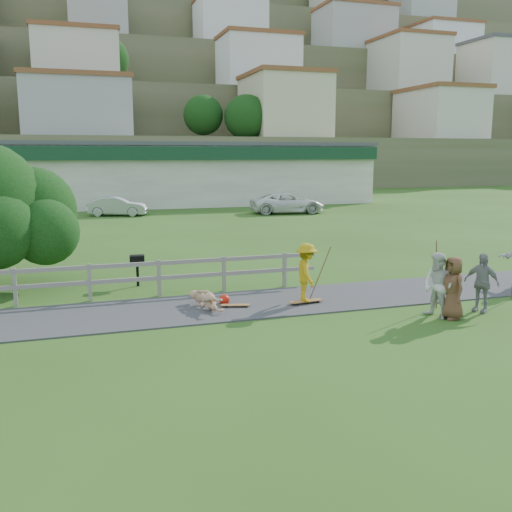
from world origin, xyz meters
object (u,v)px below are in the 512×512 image
at_px(skater_fallen, 206,300).
at_px(spectator_b, 481,283).
at_px(car_white, 288,203).
at_px(spectator_c, 453,288).
at_px(car_silver, 117,206).
at_px(skater_rider, 306,276).
at_px(spectator_a, 438,286).
at_px(bbq, 138,271).

distance_m(skater_fallen, spectator_b, 7.44).
bearing_deg(car_white, spectator_c, 173.87).
bearing_deg(car_silver, spectator_c, -150.57).
bearing_deg(skater_rider, spectator_a, -120.55).
height_order(spectator_c, bbq, spectator_c).
xyz_separation_m(spectator_b, car_silver, (-7.53, 27.40, -0.15)).
bearing_deg(spectator_a, car_silver, 177.25).
relative_size(skater_rider, skater_fallen, 1.08).
height_order(skater_rider, bbq, skater_rider).
bearing_deg(spectator_c, spectator_b, 103.96).
relative_size(spectator_c, car_silver, 0.41).
bearing_deg(skater_fallen, spectator_a, -40.46).
distance_m(skater_rider, car_white, 24.76).
distance_m(skater_fallen, car_silver, 24.97).
bearing_deg(spectator_c, car_silver, -168.84).
distance_m(skater_fallen, spectator_c, 6.50).
bearing_deg(skater_fallen, spectator_c, -40.61).
height_order(car_white, bbq, car_white).
distance_m(spectator_b, car_white, 25.75).
relative_size(spectator_a, spectator_c, 1.05).
relative_size(spectator_a, car_silver, 0.43).
bearing_deg(spectator_c, skater_fallen, -117.08).
height_order(skater_fallen, spectator_a, spectator_a).
relative_size(car_silver, car_white, 0.77).
distance_m(spectator_a, spectator_b, 1.49).
bearing_deg(car_white, spectator_b, 176.24).
xyz_separation_m(skater_fallen, car_white, (11.10, 22.98, 0.44)).
bearing_deg(skater_fallen, car_white, 48.88).
bearing_deg(car_silver, car_white, -83.18).
xyz_separation_m(spectator_b, bbq, (-8.49, 5.86, -0.30)).
xyz_separation_m(skater_rider, skater_fallen, (-2.80, 0.34, -0.55)).
xyz_separation_m(car_silver, bbq, (-0.95, -21.54, -0.15)).
height_order(spectator_a, car_silver, spectator_a).
distance_m(spectator_c, car_white, 26.27).
relative_size(skater_rider, spectator_c, 1.01).
distance_m(skater_fallen, car_white, 25.53).
xyz_separation_m(spectator_a, spectator_c, (0.33, -0.17, -0.04)).
distance_m(spectator_b, car_silver, 28.41).
distance_m(spectator_a, spectator_c, 0.37).
bearing_deg(skater_fallen, car_silver, 75.87).
distance_m(skater_rider, spectator_b, 4.70).
distance_m(skater_fallen, bbq, 3.73).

